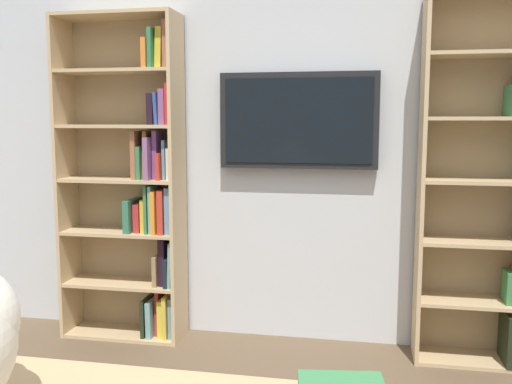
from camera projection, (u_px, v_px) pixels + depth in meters
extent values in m
cube|color=silver|center=(300.00, 123.00, 3.44)|extent=(4.52, 0.06, 2.70)
cube|color=tan|center=(421.00, 180.00, 3.16)|extent=(0.02, 0.28, 2.07)
cube|color=tan|center=(488.00, 179.00, 3.22)|extent=(0.79, 0.01, 2.07)
cube|color=tan|center=(484.00, 360.00, 3.22)|extent=(0.74, 0.27, 0.02)
cube|color=tan|center=(487.00, 302.00, 3.17)|extent=(0.74, 0.27, 0.02)
cube|color=tan|center=(490.00, 243.00, 3.13)|extent=(0.74, 0.27, 0.02)
cube|color=tan|center=(493.00, 181.00, 3.09)|extent=(0.74, 0.27, 0.02)
cube|color=tan|center=(497.00, 119.00, 3.05)|extent=(0.74, 0.27, 0.02)
cube|color=tan|center=(500.00, 54.00, 3.00)|extent=(0.74, 0.27, 0.02)
cube|color=#E4C448|center=(512.00, 339.00, 3.16)|extent=(0.04, 0.19, 0.26)
cube|color=black|center=(506.00, 337.00, 3.16)|extent=(0.03, 0.24, 0.29)
cube|color=#397845|center=(508.00, 286.00, 3.13)|extent=(0.04, 0.15, 0.18)
cube|color=#387D4F|center=(512.00, 101.00, 3.01)|extent=(0.04, 0.23, 0.17)
cube|color=tan|center=(178.00, 181.00, 3.43)|extent=(0.02, 0.28, 2.00)
cube|color=tan|center=(67.00, 179.00, 3.57)|extent=(0.02, 0.28, 2.00)
cube|color=tan|center=(130.00, 178.00, 3.63)|extent=(0.76, 0.01, 2.00)
cube|color=tan|center=(126.00, 333.00, 3.63)|extent=(0.72, 0.27, 0.02)
cube|color=tan|center=(124.00, 283.00, 3.59)|extent=(0.72, 0.27, 0.02)
cube|color=tan|center=(123.00, 232.00, 3.54)|extent=(0.72, 0.27, 0.02)
cube|color=tan|center=(121.00, 180.00, 3.50)|extent=(0.72, 0.27, 0.02)
cube|color=tan|center=(120.00, 126.00, 3.46)|extent=(0.72, 0.27, 0.02)
cube|color=tan|center=(118.00, 71.00, 3.42)|extent=(0.72, 0.27, 0.02)
cube|color=tan|center=(116.00, 15.00, 3.38)|extent=(0.72, 0.27, 0.02)
cube|color=#6D8FA1|center=(174.00, 316.00, 3.54)|extent=(0.03, 0.15, 0.26)
cube|color=gold|center=(169.00, 314.00, 3.55)|extent=(0.03, 0.21, 0.27)
cube|color=gold|center=(163.00, 317.00, 3.54)|extent=(0.04, 0.13, 0.24)
cube|color=#AB3331|center=(159.00, 312.00, 3.57)|extent=(0.03, 0.12, 0.28)
cube|color=#6A9BA0|center=(153.00, 317.00, 3.56)|extent=(0.03, 0.18, 0.23)
cube|color=black|center=(148.00, 315.00, 3.58)|extent=(0.02, 0.19, 0.24)
cube|color=#669D9D|center=(175.00, 262.00, 3.51)|extent=(0.03, 0.22, 0.28)
cube|color=black|center=(170.00, 271.00, 3.50)|extent=(0.03, 0.20, 0.17)
cube|color=black|center=(165.00, 261.00, 3.52)|extent=(0.04, 0.16, 0.29)
cube|color=olive|center=(158.00, 270.00, 3.51)|extent=(0.03, 0.16, 0.19)
cube|color=#688CA8|center=(172.00, 210.00, 3.45)|extent=(0.04, 0.18, 0.28)
cube|color=#BC3527|center=(165.00, 211.00, 3.46)|extent=(0.04, 0.21, 0.27)
cube|color=orange|center=(159.00, 211.00, 3.47)|extent=(0.03, 0.23, 0.26)
cube|color=#64A49C|center=(155.00, 209.00, 3.48)|extent=(0.02, 0.20, 0.29)
cube|color=#3D723D|center=(151.00, 208.00, 3.49)|extent=(0.02, 0.20, 0.29)
cube|color=gold|center=(146.00, 215.00, 3.49)|extent=(0.03, 0.14, 0.20)
cube|color=red|center=(140.00, 217.00, 3.50)|extent=(0.04, 0.14, 0.18)
cube|color=#326E53|center=(133.00, 215.00, 3.51)|extent=(0.04, 0.23, 0.20)
cube|color=silver|center=(172.00, 163.00, 3.42)|extent=(0.03, 0.14, 0.19)
cube|color=#628C9E|center=(167.00, 160.00, 3.43)|extent=(0.02, 0.15, 0.24)
cube|color=red|center=(164.00, 166.00, 3.45)|extent=(0.02, 0.23, 0.16)
cube|color=#77478E|center=(158.00, 155.00, 3.43)|extent=(0.03, 0.13, 0.29)
cube|color=#855783|center=(152.00, 158.00, 3.44)|extent=(0.03, 0.24, 0.26)
cube|color=olive|center=(147.00, 155.00, 3.44)|extent=(0.03, 0.12, 0.29)
cube|color=#377246|center=(142.00, 163.00, 3.44)|extent=(0.03, 0.16, 0.20)
cube|color=#9A6040|center=(138.00, 155.00, 3.46)|extent=(0.03, 0.18, 0.29)
cube|color=red|center=(172.00, 104.00, 3.39)|extent=(0.02, 0.23, 0.24)
cube|color=#825184|center=(166.00, 107.00, 3.38)|extent=(0.04, 0.16, 0.21)
cube|color=#2C4B8B|center=(160.00, 109.00, 3.39)|extent=(0.03, 0.18, 0.19)
cube|color=black|center=(155.00, 109.00, 3.40)|extent=(0.04, 0.20, 0.18)
cube|color=#A55F43|center=(169.00, 45.00, 3.33)|extent=(0.04, 0.12, 0.28)
cube|color=gold|center=(161.00, 49.00, 3.35)|extent=(0.05, 0.13, 0.24)
cube|color=#2E754A|center=(156.00, 50.00, 3.37)|extent=(0.02, 0.24, 0.23)
cube|color=orange|center=(150.00, 54.00, 3.36)|extent=(0.03, 0.23, 0.17)
cube|color=black|center=(299.00, 121.00, 3.36)|extent=(0.94, 0.06, 0.57)
cube|color=black|center=(298.00, 121.00, 3.33)|extent=(0.87, 0.01, 0.50)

